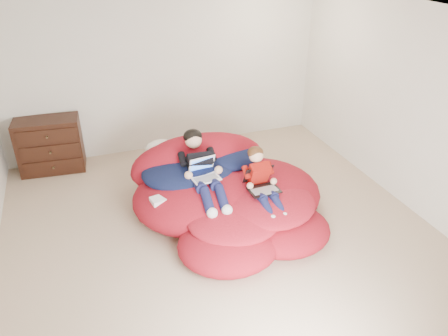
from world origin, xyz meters
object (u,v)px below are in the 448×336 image
Objects in this scene: dresser at (50,145)px; younger_boy at (261,179)px; laptop_black at (261,183)px; older_boy at (201,166)px; beanbag_pile at (226,193)px; laptop_white at (204,172)px.

dresser is 1.12× the size of younger_boy.
dresser is at bearing 136.51° from laptop_black.
older_boy is at bearing 142.10° from laptop_black.
laptop_black is at bearing -46.94° from beanbag_pile.
older_boy reaches higher than beanbag_pile.
older_boy is at bearing 156.40° from beanbag_pile.
laptop_black is (-0.00, -0.01, -0.05)m from younger_boy.
younger_boy is 0.05m from laptop_black.
dresser is at bearing 134.81° from older_boy.
laptop_black is at bearing -30.50° from laptop_white.
beanbag_pile is at bearing -42.91° from dresser.
beanbag_pile is 0.46m from laptop_white.
beanbag_pile is 2.88× the size of younger_boy.
older_boy is 1.43× the size of younger_boy.
beanbag_pile is 6.32× the size of laptop_black.
younger_boy reaches higher than dresser.
beanbag_pile is 0.56m from laptop_black.
dresser is 2.81m from beanbag_pile.
laptop_white is at bearing -46.97° from dresser.
younger_boy is at bearing -43.43° from dresser.
dresser is 0.78× the size of older_boy.
laptop_white is at bearing 149.89° from younger_boy.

